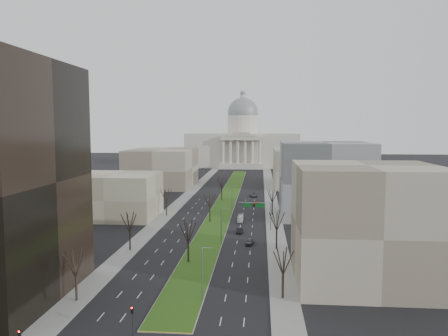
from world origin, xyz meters
The scene contains 29 objects.
ground centered at (0.00, 120.00, 0.00)m, with size 600.00×600.00×0.00m, color black.
median centered at (0.00, 118.99, 0.10)m, with size 8.00×222.03×0.20m.
sidewalk_left centered at (-17.50, 95.00, 0.07)m, with size 5.00×330.00×0.15m, color gray.
sidewalk_right centered at (17.50, 95.00, 0.07)m, with size 5.00×330.00×0.15m, color gray.
capitol centered at (0.00, 269.59, 16.31)m, with size 80.00×46.00×55.00m.
building_beige_left centered at (-33.00, 85.00, 7.00)m, with size 26.00×22.00×14.00m, color tan.
building_tan_right centered at (33.00, 32.00, 11.00)m, with size 26.00×24.00×22.00m, color gray.
building_grey_right centered at (34.00, 92.00, 12.00)m, with size 28.00×26.00×24.00m, color slate.
building_far_left centered at (-35.00, 160.00, 9.00)m, with size 30.00×40.00×18.00m, color gray.
building_far_right centered at (35.00, 165.00, 9.00)m, with size 30.00×40.00×18.00m, color tan.
tree_left_near centered at (-17.20, 18.00, 6.61)m, with size 5.10×5.10×9.18m.
tree_left_mid centered at (-17.20, 48.00, 7.00)m, with size 5.40×5.40×9.72m.
tree_left_far centered at (-17.20, 88.00, 6.84)m, with size 5.28×5.28×9.50m.
tree_right_near centered at (17.20, 22.00, 6.69)m, with size 5.16×5.16×9.29m.
tree_right_mid centered at (17.20, 52.00, 7.16)m, with size 5.52×5.52×9.94m.
tree_right_far centered at (17.20, 92.00, 6.53)m, with size 5.04×5.04×9.07m.
tree_median_a centered at (-2.00, 40.00, 7.00)m, with size 5.40×5.40×9.72m.
tree_median_b centered at (-2.00, 80.00, 7.00)m, with size 5.40×5.40×9.72m.
tree_median_c centered at (-2.00, 120.00, 7.00)m, with size 5.40×5.40×9.72m.
streetlamp_median_a centered at (3.76, 20.00, 4.81)m, with size 1.90×0.20×9.16m.
streetlamp_median_b centered at (3.76, 55.00, 4.81)m, with size 1.90×0.20×9.16m.
streetlamp_median_c centered at (3.76, 95.00, 4.81)m, with size 1.90×0.20×9.16m.
traffic_signal_median centered at (-4.30, 6.93, 2.79)m, with size 0.32×0.41×4.30m.
mast_arm_signs centered at (13.49, 70.03, 6.11)m, with size 9.12×0.24×8.09m.
car_grey_near centered at (10.75, 55.68, 0.71)m, with size 1.69×4.19×1.43m, color #46494D.
car_black centered at (7.70, 67.14, 0.70)m, with size 1.48×4.23×1.39m, color black.
car_red centered at (11.73, 109.91, 0.68)m, with size 1.92×4.71×1.37m, color maroon.
car_grey_far centered at (10.38, 129.68, 0.79)m, with size 2.62×5.68×1.58m, color #4C4D54.
box_van centered at (7.21, 81.76, 0.95)m, with size 1.59×6.79×1.89m, color white.
Camera 1 is at (13.30, -50.13, 29.14)m, focal length 35.00 mm.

